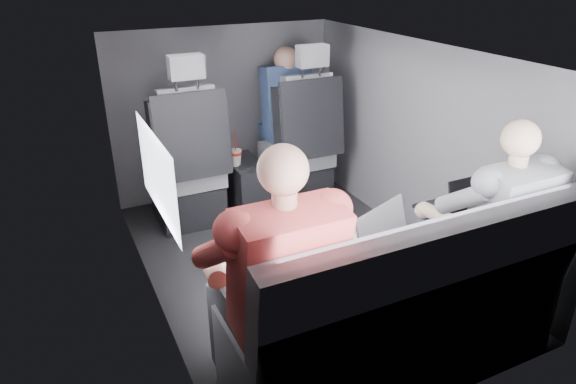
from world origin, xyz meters
name	(u,v)px	position (x,y,z in m)	size (l,w,h in m)	color
floor	(296,263)	(0.00, 0.00, 0.00)	(2.60, 2.60, 0.00)	black
ceiling	(298,52)	(0.00, 0.00, 1.35)	(2.60, 2.60, 0.00)	#B2B2AD
panel_left	(145,195)	(-0.90, 0.00, 0.68)	(0.02, 2.60, 1.35)	#56565B
panel_right	(417,145)	(0.90, 0.00, 0.68)	(0.02, 2.60, 1.35)	#56565B
panel_front	(224,113)	(0.00, 1.30, 0.68)	(1.80, 0.02, 1.35)	#56565B
panel_back	(446,279)	(0.00, -1.30, 0.68)	(1.80, 0.02, 1.35)	#56565B
side_window	(157,175)	(-0.88, -0.30, 0.90)	(0.02, 0.75, 0.42)	white
seatbelt	(311,110)	(0.45, 0.67, 0.80)	(0.05, 0.01, 0.65)	black
front_seat_left	(188,173)	(-0.45, 0.84, 0.40)	(0.52, 0.58, 1.26)	black
front_seat_right	(300,154)	(0.45, 0.84, 0.40)	(0.52, 0.58, 1.26)	black
center_console	(245,185)	(0.00, 0.88, 0.20)	(0.24, 0.48, 0.41)	black
rear_bench	(400,319)	(0.00, -1.06, 0.31)	(1.60, 0.57, 0.92)	slate
soda_cup	(236,157)	(-0.08, 0.83, 0.47)	(0.09, 0.09, 0.26)	white
laptop_white	(260,260)	(-0.58, -0.80, 0.63)	(0.39, 0.43, 0.24)	white
laptop_silver	(369,238)	(-0.05, -0.84, 0.63)	(0.42, 0.43, 0.25)	#B3B3B8
laptop_black	(460,205)	(0.58, -0.76, 0.63)	(0.35, 0.31, 0.25)	black
passenger_rear_left	(273,281)	(-0.59, -0.97, 0.64)	(0.52, 0.63, 1.25)	#303035
passenger_rear_right	(485,226)	(0.55, -0.97, 0.61)	(0.48, 0.60, 1.18)	navy
passenger_front_right	(286,103)	(0.46, 1.10, 0.75)	(0.38, 0.38, 0.76)	navy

